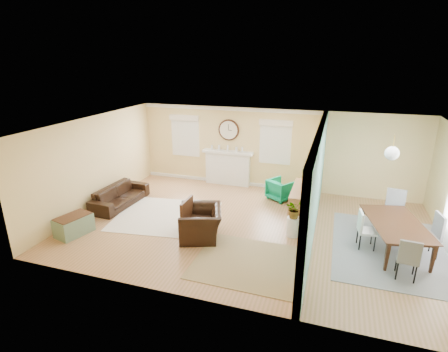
# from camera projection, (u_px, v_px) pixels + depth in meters

# --- Properties ---
(floor) EXTENTS (9.00, 9.00, 0.00)m
(floor) POSITION_uv_depth(u_px,v_px,m) (250.00, 227.00, 8.90)
(floor) COLOR olive
(floor) RESTS_ON ground
(wall_back) EXTENTS (9.00, 0.02, 2.60)m
(wall_back) POSITION_uv_depth(u_px,v_px,m) (274.00, 150.00, 11.18)
(wall_back) COLOR #DCC67E
(wall_back) RESTS_ON ground
(wall_front) EXTENTS (9.00, 0.02, 2.60)m
(wall_front) POSITION_uv_depth(u_px,v_px,m) (209.00, 236.00, 5.78)
(wall_front) COLOR #DCC67E
(wall_front) RESTS_ON ground
(wall_left) EXTENTS (0.02, 6.00, 2.60)m
(wall_left) POSITION_uv_depth(u_px,v_px,m) (95.00, 163.00, 9.79)
(wall_left) COLOR #DCC67E
(wall_left) RESTS_ON ground
(ceiling) EXTENTS (9.00, 6.00, 0.02)m
(ceiling) POSITION_uv_depth(u_px,v_px,m) (253.00, 126.00, 8.06)
(ceiling) COLOR white
(ceiling) RESTS_ON wall_back
(partition) EXTENTS (0.17, 6.00, 2.60)m
(partition) POSITION_uv_depth(u_px,v_px,m) (316.00, 180.00, 8.27)
(partition) COLOR #DCC67E
(partition) RESTS_ON ground
(fireplace) EXTENTS (1.70, 0.30, 1.17)m
(fireplace) POSITION_uv_depth(u_px,v_px,m) (228.00, 167.00, 11.73)
(fireplace) COLOR white
(fireplace) RESTS_ON ground
(wall_clock) EXTENTS (0.70, 0.07, 0.70)m
(wall_clock) POSITION_uv_depth(u_px,v_px,m) (229.00, 130.00, 11.41)
(wall_clock) COLOR #432717
(wall_clock) RESTS_ON wall_back
(window_left) EXTENTS (1.05, 0.13, 1.42)m
(window_left) POSITION_uv_depth(u_px,v_px,m) (185.00, 133.00, 11.91)
(window_left) COLOR white
(window_left) RESTS_ON wall_back
(window_right) EXTENTS (1.05, 0.13, 1.42)m
(window_right) POSITION_uv_depth(u_px,v_px,m) (275.00, 139.00, 11.00)
(window_right) COLOR white
(window_right) RESTS_ON wall_back
(pendant) EXTENTS (0.30, 0.30, 0.55)m
(pendant) POSITION_uv_depth(u_px,v_px,m) (392.00, 153.00, 7.31)
(pendant) COLOR gold
(pendant) RESTS_ON ceiling
(rug_cream) EXTENTS (2.94, 2.64, 0.01)m
(rug_cream) POSITION_uv_depth(u_px,v_px,m) (167.00, 216.00, 9.52)
(rug_cream) COLOR beige
(rug_cream) RESTS_ON floor
(rug_jute) EXTENTS (2.41, 1.98, 0.01)m
(rug_jute) POSITION_uv_depth(u_px,v_px,m) (252.00, 263.00, 7.34)
(rug_jute) COLOR tan
(rug_jute) RESTS_ON floor
(rug_grey) EXTENTS (2.62, 3.27, 0.01)m
(rug_grey) POSITION_uv_depth(u_px,v_px,m) (393.00, 249.00, 7.86)
(rug_grey) COLOR gray
(rug_grey) RESTS_ON floor
(sofa) EXTENTS (0.86, 1.99, 0.57)m
(sofa) POSITION_uv_depth(u_px,v_px,m) (120.00, 196.00, 10.17)
(sofa) COLOR black
(sofa) RESTS_ON floor
(eames_chair) EXTENTS (1.29, 1.38, 0.72)m
(eames_chair) POSITION_uv_depth(u_px,v_px,m) (201.00, 223.00, 8.33)
(eames_chair) COLOR black
(eames_chair) RESTS_ON floor
(green_chair) EXTENTS (0.94, 0.94, 0.63)m
(green_chair) POSITION_uv_depth(u_px,v_px,m) (281.00, 189.00, 10.56)
(green_chair) COLOR #078244
(green_chair) RESTS_ON floor
(trunk) EXTENTS (0.71, 0.94, 0.48)m
(trunk) POSITION_uv_depth(u_px,v_px,m) (74.00, 225.00, 8.49)
(trunk) COLOR slate
(trunk) RESTS_ON floor
(credenza) EXTENTS (0.55, 1.63, 0.80)m
(credenza) POSITION_uv_depth(u_px,v_px,m) (302.00, 202.00, 9.43)
(credenza) COLOR olive
(credenza) RESTS_ON floor
(tv) EXTENTS (0.24, 0.98, 0.56)m
(tv) POSITION_uv_depth(u_px,v_px,m) (303.00, 178.00, 9.22)
(tv) COLOR black
(tv) RESTS_ON credenza
(garden_stool) EXTENTS (0.32, 0.32, 0.48)m
(garden_stool) POSITION_uv_depth(u_px,v_px,m) (293.00, 227.00, 8.41)
(garden_stool) COLOR white
(garden_stool) RESTS_ON floor
(potted_plant) EXTENTS (0.54, 0.55, 0.46)m
(potted_plant) POSITION_uv_depth(u_px,v_px,m) (294.00, 209.00, 8.26)
(potted_plant) COLOR #337F33
(potted_plant) RESTS_ON garden_stool
(dining_table) EXTENTS (1.47, 2.11, 0.68)m
(dining_table) POSITION_uv_depth(u_px,v_px,m) (396.00, 236.00, 7.75)
(dining_table) COLOR #432717
(dining_table) RESTS_ON floor
(dining_chair_n) EXTENTS (0.52, 0.52, 1.02)m
(dining_chair_n) POSITION_uv_depth(u_px,v_px,m) (394.00, 207.00, 8.60)
(dining_chair_n) COLOR gray
(dining_chair_n) RESTS_ON floor
(dining_chair_s) EXTENTS (0.43, 0.43, 0.88)m
(dining_chair_s) POSITION_uv_depth(u_px,v_px,m) (408.00, 254.00, 6.71)
(dining_chair_s) COLOR gray
(dining_chair_s) RESTS_ON floor
(dining_chair_w) EXTENTS (0.44, 0.44, 0.88)m
(dining_chair_w) POSITION_uv_depth(u_px,v_px,m) (368.00, 227.00, 7.79)
(dining_chair_w) COLOR white
(dining_chair_w) RESTS_ON floor
(dining_chair_e) EXTENTS (0.51, 0.51, 0.99)m
(dining_chair_e) POSITION_uv_depth(u_px,v_px,m) (428.00, 231.00, 7.45)
(dining_chair_e) COLOR gray
(dining_chair_e) RESTS_ON floor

